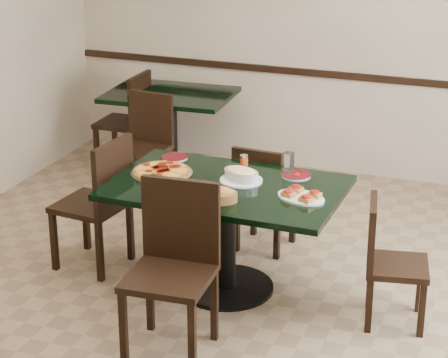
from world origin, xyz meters
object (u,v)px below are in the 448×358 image
at_px(chair_far, 262,194).
at_px(bruschetta_platter, 301,195).
at_px(back_table, 170,117).
at_px(chair_right, 386,257).
at_px(back_chair_left, 130,116).
at_px(pepperoni_pizza, 162,172).
at_px(main_table, 226,211).
at_px(back_chair_near, 146,139).
at_px(lasagna_casserole, 241,175).
at_px(bread_basket, 218,195).
at_px(chair_left, 101,197).
at_px(chair_near, 175,257).

bearing_deg(chair_far, bruschetta_platter, 128.66).
xyz_separation_m(back_table, chair_right, (2.32, -1.97, -0.08)).
bearing_deg(chair_right, back_chair_left, 43.28).
relative_size(chair_right, pepperoni_pizza, 1.94).
distance_m(main_table, bruschetta_platter, 0.55).
height_order(back_chair_near, lasagna_casserole, back_chair_near).
distance_m(back_table, lasagna_casserole, 2.28).
bearing_deg(back_table, main_table, -60.20).
relative_size(main_table, back_table, 1.32).
distance_m(chair_far, lasagna_casserole, 0.67).
bearing_deg(bruschetta_platter, bread_basket, -131.55).
bearing_deg(chair_far, chair_left, 38.87).
relative_size(back_table, bruschetta_platter, 2.95).
relative_size(main_table, chair_left, 1.58).
height_order(back_table, chair_right, chair_right).
bearing_deg(main_table, back_table, 123.88).
relative_size(chair_left, back_chair_near, 1.10).
xyz_separation_m(main_table, pepperoni_pizza, (-0.47, 0.03, 0.20)).
bearing_deg(lasagna_casserole, back_chair_left, 154.30).
bearing_deg(chair_left, chair_far, 130.66).
relative_size(chair_far, chair_left, 0.85).
xyz_separation_m(back_table, pepperoni_pizza, (0.79, -1.89, 0.24)).
relative_size(main_table, pepperoni_pizza, 3.63).
height_order(main_table, bread_basket, bread_basket).
distance_m(pepperoni_pizza, bruschetta_platter, 0.99).
height_order(chair_left, lasagna_casserole, chair_left).
xyz_separation_m(chair_left, back_chair_left, (-0.73, 1.90, -0.03)).
distance_m(chair_near, chair_right, 1.31).
distance_m(back_chair_near, pepperoni_pizza, 1.60).
bearing_deg(chair_far, lasagna_casserole, 98.71).
height_order(chair_right, back_chair_near, back_chair_near).
xyz_separation_m(main_table, chair_far, (0.02, 0.66, -0.12)).
xyz_separation_m(main_table, lasagna_casserole, (0.07, 0.10, 0.23)).
xyz_separation_m(main_table, chair_left, (-0.92, 0.01, -0.04)).
relative_size(chair_far, lasagna_casserole, 2.76).
distance_m(main_table, lasagna_casserole, 0.26).
bearing_deg(back_table, pepperoni_pizza, -70.73).
distance_m(chair_near, chair_left, 1.16).
xyz_separation_m(chair_right, back_chair_near, (-2.31, 1.44, 0.04)).
bearing_deg(back_chair_left, bruschetta_platter, 47.46).
distance_m(main_table, chair_far, 0.67).
bearing_deg(chair_far, back_chair_near, -25.92).
bearing_deg(back_table, back_chair_left, 179.89).
distance_m(chair_right, chair_left, 1.98).
xyz_separation_m(back_chair_left, pepperoni_pizza, (1.18, -1.87, 0.27)).
distance_m(chair_right, pepperoni_pizza, 1.56).
bearing_deg(main_table, chair_right, -1.50).
height_order(chair_far, back_chair_left, back_chair_left).
relative_size(back_table, chair_left, 1.20).
relative_size(chair_near, back_chair_left, 1.13).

